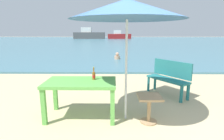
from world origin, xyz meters
The scene contains 9 objects.
sea_water centered at (0.00, 30.00, 0.04)m, with size 120.00×50.00×0.08m, color teal.
picnic_table_green centered at (-1.22, 1.19, 0.65)m, with size 1.40×0.80×0.76m.
beer_bottle_amber centered at (-0.96, 1.31, 0.85)m, with size 0.07×0.07×0.26m.
patio_umbrella centered at (-0.32, 1.12, 2.12)m, with size 2.10×2.10×2.30m.
side_table_wood centered at (0.12, 0.95, 0.35)m, with size 0.44×0.44×0.54m.
bench_teal_center centered at (0.96, 2.53, 0.54)m, with size 0.99×1.18×0.95m.
swimmer_person centered at (-0.35, 8.64, 0.24)m, with size 0.34×0.34×0.41m.
boat_barge centered at (0.65, 40.54, 0.79)m, with size 5.40×1.47×1.96m.
boat_tanker centered at (-6.42, 40.64, 1.02)m, with size 7.19×1.96×2.62m.
Camera 1 is at (-0.55, -2.27, 1.73)m, focal length 28.93 mm.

